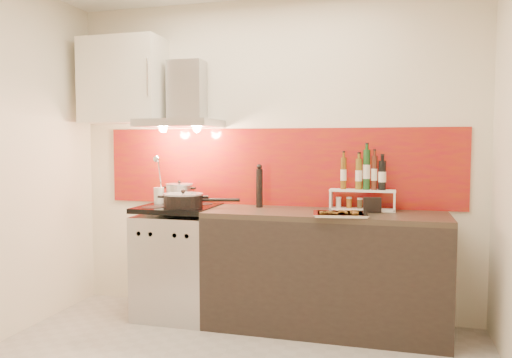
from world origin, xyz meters
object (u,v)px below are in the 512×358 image
(baking_tray, at_px, (340,214))
(counter, at_px, (325,271))
(pepper_mill, at_px, (259,186))
(range_stove, at_px, (179,262))
(saute_pan, at_px, (184,200))
(stock_pot, at_px, (179,193))

(baking_tray, bearing_deg, counter, 124.82)
(counter, xyz_separation_m, pepper_mill, (-0.55, 0.14, 0.62))
(counter, height_order, baking_tray, baking_tray)
(range_stove, height_order, saute_pan, saute_pan)
(stock_pot, bearing_deg, counter, -7.06)
(pepper_mill, bearing_deg, saute_pan, -158.22)
(saute_pan, xyz_separation_m, pepper_mill, (0.56, 0.22, 0.10))
(baking_tray, bearing_deg, range_stove, 172.17)
(counter, distance_m, saute_pan, 1.23)
(stock_pot, distance_m, saute_pan, 0.28)
(counter, height_order, pepper_mill, pepper_mill)
(counter, bearing_deg, saute_pan, -175.70)
(stock_pot, height_order, pepper_mill, pepper_mill)
(saute_pan, xyz_separation_m, baking_tray, (1.24, -0.10, -0.05))
(range_stove, height_order, baking_tray, baking_tray)
(range_stove, xyz_separation_m, stock_pot, (-0.06, 0.16, 0.55))
(stock_pot, height_order, saute_pan, stock_pot)
(range_stove, relative_size, pepper_mill, 2.59)
(baking_tray, bearing_deg, pepper_mill, 154.29)
(counter, height_order, saute_pan, saute_pan)
(counter, relative_size, baking_tray, 4.32)
(pepper_mill, bearing_deg, range_stove, -167.39)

